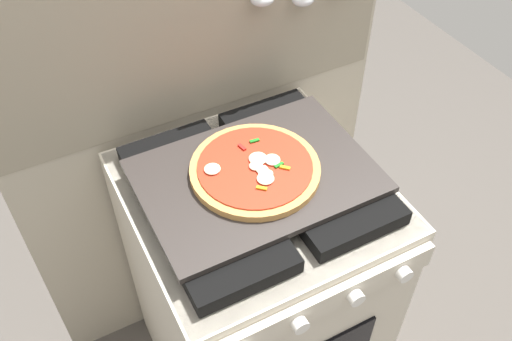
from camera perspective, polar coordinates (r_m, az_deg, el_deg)
kitchen_backsplash at (r=1.62m, az=-5.44°, el=4.04°), size 1.10×0.09×1.55m
stove at (r=1.67m, az=0.03°, el=-11.54°), size 0.60×0.64×0.90m
baking_tray at (r=1.31m, az=0.00°, el=-0.55°), size 0.54×0.38×0.02m
pizza_left at (r=1.30m, az=-0.00°, el=0.20°), size 0.31×0.31×0.03m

